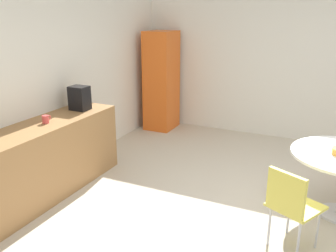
# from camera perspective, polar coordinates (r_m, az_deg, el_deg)

# --- Properties ---
(ground_plane) EXTENTS (6.00, 6.00, 0.00)m
(ground_plane) POSITION_cam_1_polar(r_m,az_deg,el_deg) (4.16, 15.73, -14.75)
(ground_plane) COLOR beige
(wall_back) EXTENTS (6.00, 0.10, 2.60)m
(wall_back) POSITION_cam_1_polar(r_m,az_deg,el_deg) (5.00, -19.06, 6.57)
(wall_back) COLOR white
(wall_back) RESTS_ON ground_plane
(wall_side_right) EXTENTS (0.10, 6.00, 2.60)m
(wall_side_right) POSITION_cam_1_polar(r_m,az_deg,el_deg) (6.58, 21.41, 8.80)
(wall_side_right) COLOR white
(wall_side_right) RESTS_ON ground_plane
(counter_block) EXTENTS (2.44, 0.60, 0.90)m
(counter_block) POSITION_cam_1_polar(r_m,az_deg,el_deg) (4.62, -19.66, -5.45)
(counter_block) COLOR #9E7042
(counter_block) RESTS_ON ground_plane
(locker_cabinet) EXTENTS (0.60, 0.50, 1.83)m
(locker_cabinet) POSITION_cam_1_polar(r_m,az_deg,el_deg) (6.88, -1.04, 7.07)
(locker_cabinet) COLOR orange
(locker_cabinet) RESTS_ON ground_plane
(chair_yellow) EXTENTS (0.56, 0.56, 0.83)m
(chair_yellow) POSITION_cam_1_polar(r_m,az_deg,el_deg) (3.57, 18.65, -11.10)
(chair_yellow) COLOR silver
(chair_yellow) RESTS_ON ground_plane
(mug_white) EXTENTS (0.13, 0.08, 0.09)m
(mug_white) POSITION_cam_1_polar(r_m,az_deg,el_deg) (4.55, -18.60, 1.01)
(mug_white) COLOR #D84C4C
(mug_white) RESTS_ON counter_block
(coffee_maker) EXTENTS (0.20, 0.24, 0.32)m
(coffee_maker) POSITION_cam_1_polar(r_m,az_deg,el_deg) (5.02, -13.69, 4.28)
(coffee_maker) COLOR black
(coffee_maker) RESTS_ON counter_block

